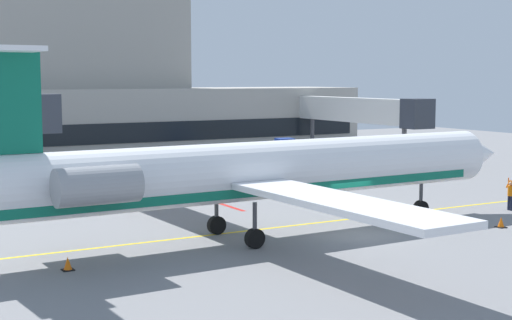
% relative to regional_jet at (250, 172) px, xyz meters
% --- Properties ---
extents(ground, '(120.00, 120.00, 0.11)m').
position_rel_regional_jet_xyz_m(ground, '(5.10, -1.73, -3.25)').
color(ground, slate).
extents(terminal_building, '(57.14, 11.31, 19.82)m').
position_rel_regional_jet_xyz_m(terminal_building, '(4.81, 44.42, 4.21)').
color(terminal_building, '#ADA89E').
rests_on(terminal_building, ground).
extents(jet_bridge_west, '(2.40, 18.37, 6.53)m').
position_rel_regional_jet_xyz_m(jet_bridge_west, '(-4.65, 28.36, 1.93)').
color(jet_bridge_west, silver).
rests_on(jet_bridge_west, ground).
extents(jet_bridge_east, '(2.40, 19.13, 5.79)m').
position_rel_regional_jet_xyz_m(jet_bridge_east, '(28.19, 27.97, 1.21)').
color(jet_bridge_east, silver).
rests_on(jet_bridge_east, ground).
extents(regional_jet, '(32.98, 26.86, 8.79)m').
position_rel_regional_jet_xyz_m(regional_jet, '(0.00, 0.00, 0.00)').
color(regional_jet, white).
rests_on(regional_jet, ground).
extents(baggage_tug, '(3.07, 3.57, 1.97)m').
position_rel_regional_jet_xyz_m(baggage_tug, '(27.09, 15.62, -2.31)').
color(baggage_tug, '#E5B20C').
rests_on(baggage_tug, ground).
extents(pushback_tractor, '(3.85, 2.29, 2.27)m').
position_rel_regional_jet_xyz_m(pushback_tractor, '(18.72, 26.04, -2.19)').
color(pushback_tractor, '#19389E').
rests_on(pushback_tractor, ground).
extents(marshaller, '(0.34, 0.83, 1.87)m').
position_rel_regional_jet_xyz_m(marshaller, '(16.85, -0.62, -2.26)').
color(marshaller, '#191E33').
rests_on(marshaller, ground).
extents(safety_cone_alpha, '(0.47, 0.47, 0.55)m').
position_rel_regional_jet_xyz_m(safety_cone_alpha, '(12.48, -3.93, -2.96)').
color(safety_cone_alpha, orange).
rests_on(safety_cone_alpha, ground).
extents(safety_cone_bravo, '(0.47, 0.47, 0.55)m').
position_rel_regional_jet_xyz_m(safety_cone_bravo, '(-9.17, -1.53, -2.96)').
color(safety_cone_bravo, orange).
rests_on(safety_cone_bravo, ground).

